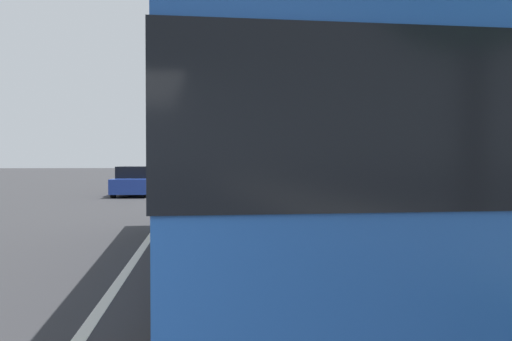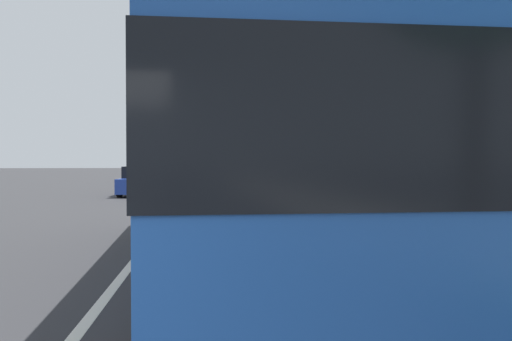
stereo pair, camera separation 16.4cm
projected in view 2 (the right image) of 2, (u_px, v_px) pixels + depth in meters
name	position (u px, v px, depth m)	size (l,w,h in m)	color
sidewalk_curb	(462.00, 244.00, 11.61)	(110.00, 3.60, 0.14)	#9E998E
lane_divider_line	(142.00, 251.00, 11.08)	(110.00, 0.16, 0.01)	silver
coach_bus	(244.00, 165.00, 9.37)	(12.59, 3.11, 3.12)	#1E4C9E
motorcycle_by_tree	(442.00, 264.00, 7.36)	(2.15, 0.26, 1.26)	black
motorcycle_nearest_curb	(375.00, 233.00, 10.23)	(2.36, 0.49, 1.26)	black
car_behind_bus	(227.00, 175.00, 40.89)	(4.24, 1.82, 1.37)	black
car_ahead_same_lane	(141.00, 182.00, 27.89)	(4.42, 1.98, 1.51)	navy
car_oncoming	(161.00, 178.00, 33.94)	(4.08, 1.98, 1.43)	black
car_far_distant	(217.00, 172.00, 50.74)	(4.52, 1.98, 1.44)	gold
utility_pole	(512.00, 29.00, 9.61)	(0.29, 0.29, 8.46)	slate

